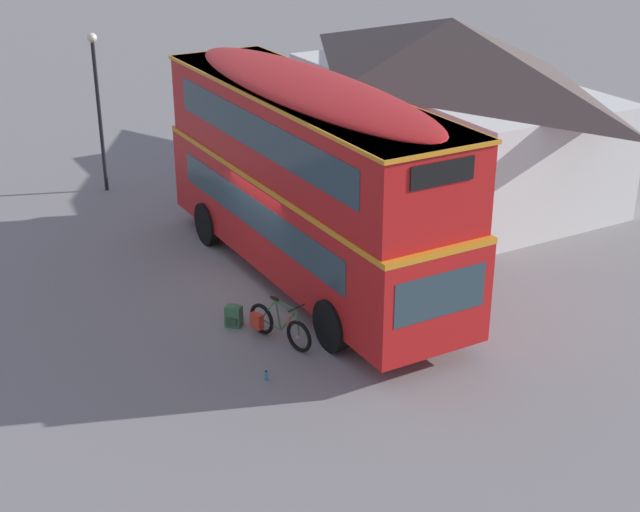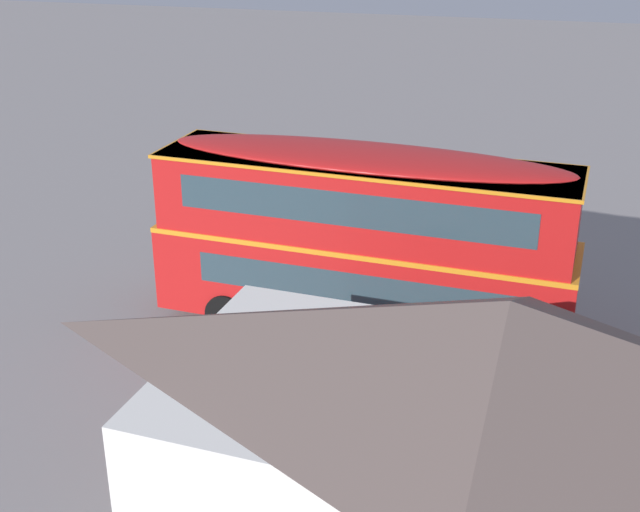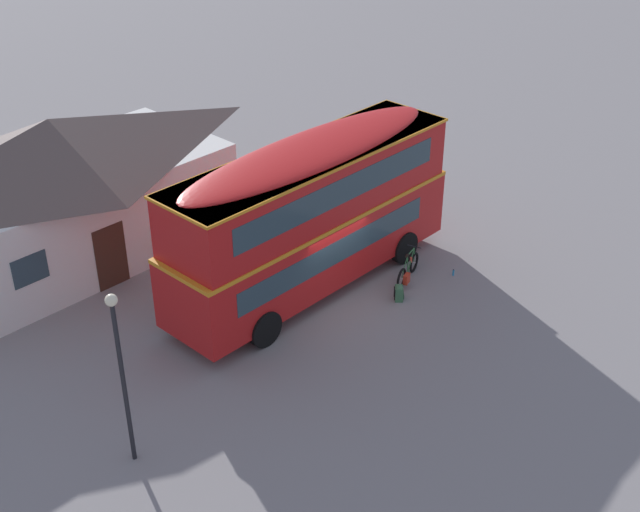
{
  "view_description": "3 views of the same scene",
  "coord_description": "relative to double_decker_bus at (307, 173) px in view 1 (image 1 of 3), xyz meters",
  "views": [
    {
      "loc": [
        16.93,
        -9.56,
        9.31
      ],
      "look_at": [
        2.47,
        -0.3,
        1.7
      ],
      "focal_mm": 51.61,
      "sensor_mm": 36.0,
      "label": 1
    },
    {
      "loc": [
        -3.97,
        19.15,
        10.2
      ],
      "look_at": [
        1.58,
        -0.14,
        1.55
      ],
      "focal_mm": 47.15,
      "sensor_mm": 36.0,
      "label": 2
    },
    {
      "loc": [
        -16.84,
        -13.96,
        14.34
      ],
      "look_at": [
        0.03,
        0.29,
        1.37
      ],
      "focal_mm": 47.52,
      "sensor_mm": 36.0,
      "label": 3
    }
  ],
  "objects": [
    {
      "name": "ground_plane",
      "position": [
        -0.23,
        -0.8,
        -2.64
      ],
      "size": [
        120.0,
        120.0,
        0.0
      ],
      "primitive_type": "plane",
      "color": "gray"
    },
    {
      "name": "water_bottle_blue_sports",
      "position": [
        3.41,
        -3.08,
        -2.54
      ],
      "size": [
        0.07,
        0.07,
        0.22
      ],
      "color": "#338CBF",
      "rests_on": "ground"
    },
    {
      "name": "touring_bicycle",
      "position": [
        2.2,
        -2.12,
        -2.27
      ],
      "size": [
        1.74,
        0.73,
        0.99
      ],
      "color": "black",
      "rests_on": "ground"
    },
    {
      "name": "street_lamp",
      "position": [
        -8.53,
        -1.76,
        0.22
      ],
      "size": [
        0.28,
        0.28,
        4.64
      ],
      "color": "black",
      "rests_on": "ground"
    },
    {
      "name": "double_decker_bus",
      "position": [
        0.0,
        0.0,
        0.0
      ],
      "size": [
        10.31,
        3.05,
        4.79
      ],
      "color": "black",
      "rests_on": "ground"
    },
    {
      "name": "pub_building",
      "position": [
        -3.85,
        7.31,
        -0.13
      ],
      "size": [
        11.31,
        6.08,
        4.89
      ],
      "color": "silver",
      "rests_on": "ground"
    },
    {
      "name": "backpack_on_ground",
      "position": [
        1.12,
        -2.56,
        -2.38
      ],
      "size": [
        0.41,
        0.4,
        0.51
      ],
      "color": "#386642",
      "rests_on": "ground"
    }
  ]
}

